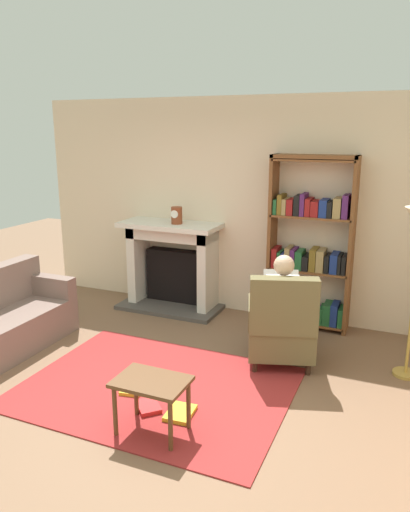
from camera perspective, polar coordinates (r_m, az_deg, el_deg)
The scene contains 10 objects.
ground at distance 4.44m, azimuth -7.67°, elevation -16.80°, with size 14.00×14.00×0.00m, color brown.
back_wall at distance 6.19m, azimuth 4.12°, elevation 5.67°, with size 5.60×0.10×2.70m, color beige.
area_rug at distance 4.66m, azimuth -5.72°, elevation -15.03°, with size 2.40×1.80×0.01m, color maroon.
fireplace at distance 6.43m, azimuth -3.75°, elevation -0.78°, with size 1.33×0.64×1.15m.
mantel_clock at distance 6.16m, azimuth -3.33°, elevation 4.76°, with size 0.14×0.14×0.21m.
bookshelf at distance 5.82m, azimuth 12.23°, elevation 0.70°, with size 0.96×0.32×2.03m.
armchair_reading at distance 4.91m, azimuth 8.94°, elevation -8.07°, with size 0.80×0.79×0.97m.
seated_reader at distance 4.95m, azimuth 8.94°, elevation -5.45°, with size 0.47×0.59×1.14m.
side_table at distance 3.88m, azimuth -6.26°, elevation -15.13°, with size 0.56×0.39×0.45m.
scattered_books at distance 4.41m, azimuth -5.90°, elevation -16.56°, with size 0.77×0.57×0.04m.
Camera 1 is at (2.01, -3.22, 2.30)m, focal length 34.22 mm.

